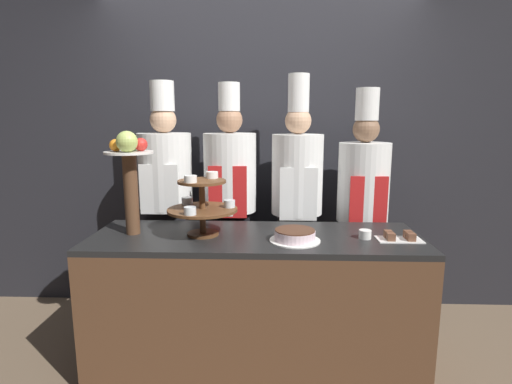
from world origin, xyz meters
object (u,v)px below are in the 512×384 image
chef_center_right (297,196)px  chef_right (363,202)px  cake_square_tray (399,237)px  fruit_pedestal (130,167)px  chef_left (166,195)px  tiered_stand (202,203)px  cup_white (365,234)px  chef_center_left (230,196)px  cake_round (295,236)px

chef_center_right → chef_right: (0.49, -0.00, -0.04)m
chef_center_right → cake_square_tray: bearing=-48.7°
cake_square_tray → chef_center_right: 0.86m
fruit_pedestal → chef_left: bearing=84.1°
tiered_stand → chef_center_right: chef_center_right is taller
tiered_stand → fruit_pedestal: (-0.43, 0.01, 0.22)m
cup_white → chef_center_right: 0.72m
chef_left → chef_center_left: 0.48m
tiered_stand → cup_white: 0.99m
fruit_pedestal → chef_right: (1.52, 0.57, -0.32)m
chef_right → fruit_pedestal: bearing=-159.5°
chef_center_left → chef_right: chef_center_left is taller
chef_center_left → chef_center_right: bearing=0.0°
chef_right → chef_left: bearing=180.0°
chef_left → chef_right: size_ratio=1.03×
chef_left → chef_right: bearing=-0.0°
fruit_pedestal → chef_center_right: size_ratio=0.34×
cup_white → chef_left: chef_left is taller
chef_center_right → chef_right: bearing=-0.0°
chef_left → chef_center_left: (0.48, -0.00, -0.01)m
chef_left → chef_center_left: chef_left is taller
cake_square_tray → chef_center_left: bearing=148.9°
cake_square_tray → chef_right: 0.65m
chef_center_left → chef_right: bearing=-0.0°
tiered_stand → cake_round: 0.59m
cup_white → fruit_pedestal: bearing=178.3°
cake_square_tray → cup_white: bearing=172.6°
cake_round → chef_center_left: size_ratio=0.16×
chef_left → chef_center_right: 0.98m
chef_left → chef_center_right: bearing=-0.0°
tiered_stand → cake_square_tray: tiered_stand is taller
cup_white → cake_square_tray: cup_white is taller
fruit_pedestal → cake_round: size_ratio=2.14×
cake_round → chef_right: size_ratio=0.17×
fruit_pedestal → cup_white: fruit_pedestal is taller
cake_round → chef_center_right: chef_center_right is taller
chef_center_left → chef_center_right: 0.50m
tiered_stand → cake_square_tray: (1.17, -0.06, -0.18)m
fruit_pedestal → chef_right: chef_right is taller
chef_center_left → tiered_stand: bearing=-100.8°
chef_center_right → fruit_pedestal: bearing=-151.2°
cake_square_tray → chef_right: bearing=96.7°
tiered_stand → cup_white: bearing=-2.1°
fruit_pedestal → chef_center_left: (0.54, 0.57, -0.28)m
tiered_stand → cake_round: (0.55, -0.10, -0.17)m
tiered_stand → chef_center_left: size_ratio=0.23×
cup_white → cake_square_tray: bearing=-7.4°
tiered_stand → chef_right: 1.24m
chef_center_left → chef_right: (0.98, -0.00, -0.03)m
chef_left → cup_white: bearing=-24.5°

